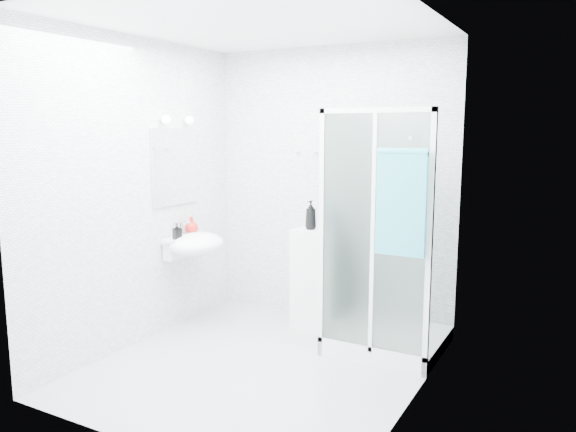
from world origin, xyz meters
The scene contains 12 objects.
room centered at (0.00, 0.00, 1.30)m, with size 2.40×2.60×2.60m.
shower_enclosure centered at (0.67, 0.77, 0.45)m, with size 0.90×0.95×2.00m.
wall_basin centered at (-0.99, 0.45, 0.80)m, with size 0.46×0.56×0.35m.
mirror centered at (-1.19, 0.45, 1.50)m, with size 0.02×0.60×0.70m, color white.
vanity_lights centered at (-1.14, 0.45, 1.92)m, with size 0.10×0.40×0.08m.
wall_hooks centered at (-0.25, 1.26, 1.62)m, with size 0.23×0.06×0.03m.
storage_cabinet centered at (0.01, 1.00, 0.47)m, with size 0.41×0.42×0.94m.
hand_towel centered at (0.98, 0.36, 1.33)m, with size 0.37×0.05×0.78m.
shampoo_bottle_a centered at (-0.05, 0.96, 1.07)m, with size 0.10×0.10×0.26m, color black.
shampoo_bottle_b centered at (0.11, 1.03, 1.05)m, with size 0.11×0.11×0.23m, color #0D1351.
soap_dispenser_orange centered at (-1.11, 0.57, 0.94)m, with size 0.12×0.12×0.16m, color red.
soap_dispenser_black centered at (-1.06, 0.30, 0.94)m, with size 0.07×0.07×0.15m, color black.
Camera 1 is at (2.19, -3.56, 1.85)m, focal length 35.00 mm.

